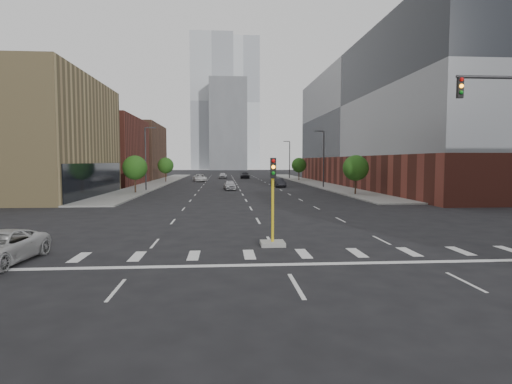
{
  "coord_description": "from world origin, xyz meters",
  "views": [
    {
      "loc": [
        -2.46,
        -12.12,
        4.23
      ],
      "look_at": [
        -0.62,
        11.83,
        2.5
      ],
      "focal_mm": 30.0,
      "sensor_mm": 36.0,
      "label": 1
    }
  ],
  "objects": [
    {
      "name": "car_near_left",
      "position": [
        -1.5,
        51.1,
        0.72
      ],
      "size": [
        2.02,
        4.35,
        1.44
      ],
      "primitive_type": "imported",
      "rotation": [
        0.0,
        0.0,
        0.07
      ],
      "color": "#B5B5BA",
      "rests_on": "ground"
    },
    {
      "name": "tower_right",
      "position": [
        10.0,
        260.0,
        40.0
      ],
      "size": [
        20.0,
        20.0,
        80.0
      ],
      "primitive_type": "cube",
      "color": "#B2B7BC",
      "rests_on": "ground"
    },
    {
      "name": "tree_left_near",
      "position": [
        -14.0,
        45.0,
        3.39
      ],
      "size": [
        3.2,
        3.2,
        4.85
      ],
      "color": "#382619",
      "rests_on": "ground"
    },
    {
      "name": "car_far_left",
      "position": [
        -7.32,
        78.03,
        0.77
      ],
      "size": [
        3.33,
        5.83,
        1.53
      ],
      "primitive_type": "imported",
      "rotation": [
        0.0,
        0.0,
        0.15
      ],
      "color": "white",
      "rests_on": "ground"
    },
    {
      "name": "building_right_main",
      "position": [
        29.5,
        60.0,
        11.0
      ],
      "size": [
        24.0,
        70.0,
        22.0
      ],
      "color": "brown",
      "rests_on": "ground"
    },
    {
      "name": "ground",
      "position": [
        0.0,
        0.0,
        0.0
      ],
      "size": [
        400.0,
        400.0,
        0.0
      ],
      "primitive_type": "plane",
      "color": "black",
      "rests_on": "ground"
    },
    {
      "name": "tree_right_near",
      "position": [
        14.0,
        40.0,
        3.39
      ],
      "size": [
        3.2,
        3.2,
        4.85
      ],
      "color": "#382619",
      "rests_on": "ground"
    },
    {
      "name": "building_left_far_b",
      "position": [
        -27.5,
        92.0,
        6.5
      ],
      "size": [
        20.0,
        24.0,
        13.0
      ],
      "primitive_type": "cube",
      "color": "brown",
      "rests_on": "ground"
    },
    {
      "name": "car_distant",
      "position": [
        -2.57,
        93.45,
        0.71
      ],
      "size": [
        2.15,
        4.35,
        1.42
      ],
      "primitive_type": "imported",
      "rotation": [
        0.0,
        0.0,
        -0.12
      ],
      "color": "silver",
      "rests_on": "ground"
    },
    {
      "name": "sidewalk_left_far",
      "position": [
        -15.0,
        74.0,
        0.07
      ],
      "size": [
        5.0,
        92.0,
        0.15
      ],
      "primitive_type": "cube",
      "color": "gray",
      "rests_on": "ground"
    },
    {
      "name": "streetlight_right_b",
      "position": [
        13.41,
        90.0,
        5.01
      ],
      "size": [
        1.6,
        0.22,
        9.07
      ],
      "color": "#2D2D30",
      "rests_on": "ground"
    },
    {
      "name": "car_deep_right",
      "position": [
        2.9,
        93.45,
        0.8
      ],
      "size": [
        2.43,
        5.6,
        1.61
      ],
      "primitive_type": "imported",
      "rotation": [
        0.0,
        0.0,
        -0.03
      ],
      "color": "black",
      "rests_on": "ground"
    },
    {
      "name": "car_mid_right",
      "position": [
        6.53,
        57.4,
        0.74
      ],
      "size": [
        2.22,
        4.65,
        1.47
      ],
      "primitive_type": "imported",
      "rotation": [
        0.0,
        0.0,
        0.15
      ],
      "color": "black",
      "rests_on": "ground"
    },
    {
      "name": "building_left_mid",
      "position": [
        -27.5,
        40.0,
        7.0
      ],
      "size": [
        20.0,
        24.0,
        14.0
      ],
      "primitive_type": "cube",
      "color": "tan",
      "rests_on": "ground"
    },
    {
      "name": "streetlight_right_a",
      "position": [
        13.41,
        55.0,
        5.01
      ],
      "size": [
        1.6,
        0.22,
        9.07
      ],
      "color": "#2D2D30",
      "rests_on": "ground"
    },
    {
      "name": "streetlight_left",
      "position": [
        -13.41,
        50.0,
        5.01
      ],
      "size": [
        1.6,
        0.22,
        9.07
      ],
      "color": "#2D2D30",
      "rests_on": "ground"
    },
    {
      "name": "tree_right_far",
      "position": [
        14.0,
        80.0,
        3.39
      ],
      "size": [
        3.2,
        3.2,
        4.85
      ],
      "color": "#382619",
      "rests_on": "ground"
    },
    {
      "name": "sidewalk_right_far",
      "position": [
        15.0,
        74.0,
        0.07
      ],
      "size": [
        5.0,
        92.0,
        0.15
      ],
      "primitive_type": "cube",
      "color": "gray",
      "rests_on": "ground"
    },
    {
      "name": "median_traffic_signal",
      "position": [
        0.0,
        8.97,
        0.97
      ],
      "size": [
        1.2,
        1.2,
        4.4
      ],
      "color": "#999993",
      "rests_on": "ground"
    },
    {
      "name": "building_left_far_a",
      "position": [
        -27.5,
        66.0,
        6.0
      ],
      "size": [
        20.0,
        22.0,
        12.0
      ],
      "primitive_type": "cube",
      "color": "brown",
      "rests_on": "ground"
    },
    {
      "name": "tree_left_far",
      "position": [
        -14.0,
        75.0,
        3.39
      ],
      "size": [
        3.2,
        3.2,
        4.85
      ],
      "color": "#382619",
      "rests_on": "ground"
    },
    {
      "name": "tower_mid",
      "position": [
        0.0,
        200.0,
        22.0
      ],
      "size": [
        18.0,
        18.0,
        44.0
      ],
      "primitive_type": "cube",
      "color": "slate",
      "rests_on": "ground"
    },
    {
      "name": "tower_left",
      "position": [
        -8.0,
        220.0,
        35.0
      ],
      "size": [
        22.0,
        22.0,
        70.0
      ],
      "primitive_type": "cube",
      "color": "#B2B7BC",
      "rests_on": "ground"
    }
  ]
}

